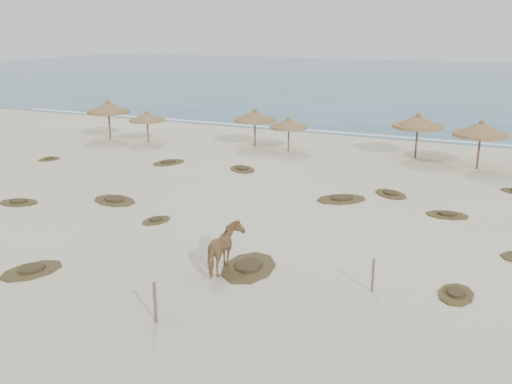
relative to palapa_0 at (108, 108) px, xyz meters
The scene contains 24 objects.
ground 24.37m from the palapa_0, 42.91° to the right, with size 160.00×160.00×0.00m, color beige.
ocean 61.17m from the palapa_0, 73.10° to the left, with size 200.00×100.00×0.01m, color navy.
foam_line 20.27m from the palapa_0, 28.10° to the left, with size 70.00×0.60×0.01m, color white.
palapa_0 is the anchor object (origin of this frame).
palapa_1 3.49m from the palapa_0, ahead, with size 3.39×3.39×2.41m.
palapa_2 11.26m from the palapa_0, ahead, with size 3.85×3.85×2.76m.
palapa_3 13.85m from the palapa_0, ahead, with size 3.08×3.08×2.40m.
palapa_4 22.16m from the palapa_0, ahead, with size 3.22×3.22×2.99m.
palapa_5 25.84m from the palapa_0, ahead, with size 4.28×4.28×3.03m.
horse 25.97m from the palapa_0, 43.42° to the right, with size 0.89×1.95×1.65m, color olive.
fence_post_near 28.73m from the palapa_0, 49.47° to the right, with size 0.09×0.09×1.26m, color brown.
fence_post_far 29.49m from the palapa_0, 35.89° to the right, with size 0.08×0.08×1.13m, color brown.
scrub_0 16.25m from the palapa_0, 67.49° to the right, with size 2.16×1.66×0.16m.
scrub_1 16.44m from the palapa_0, 51.36° to the right, with size 2.77×2.16×0.16m.
scrub_2 19.97m from the palapa_0, 46.41° to the right, with size 1.26×1.63×0.16m.
scrub_3 21.82m from the palapa_0, 21.58° to the right, with size 2.97×2.86×0.16m.
scrub_6 9.86m from the palapa_0, 30.63° to the right, with size 2.10×2.53×0.16m.
scrub_7 23.16m from the palapa_0, 15.40° to the right, with size 2.33×2.31×0.16m.
scrub_8 7.59m from the palapa_0, 83.56° to the right, with size 1.38×1.65×0.16m.
scrub_9 26.12m from the palapa_0, 41.55° to the right, with size 2.16×3.01×0.16m.
scrub_11 24.31m from the palapa_0, 58.35° to the right, with size 2.14×2.56×0.16m.
scrub_12 31.16m from the palapa_0, 32.00° to the right, with size 1.17×1.73×0.16m.
scrub_13 14.10m from the palapa_0, 19.01° to the right, with size 2.44×2.43×0.16m.
scrub_14 26.65m from the palapa_0, 18.39° to the right, with size 2.04×1.48×0.16m.
Camera 1 is at (9.52, -17.51, 8.25)m, focal length 40.00 mm.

